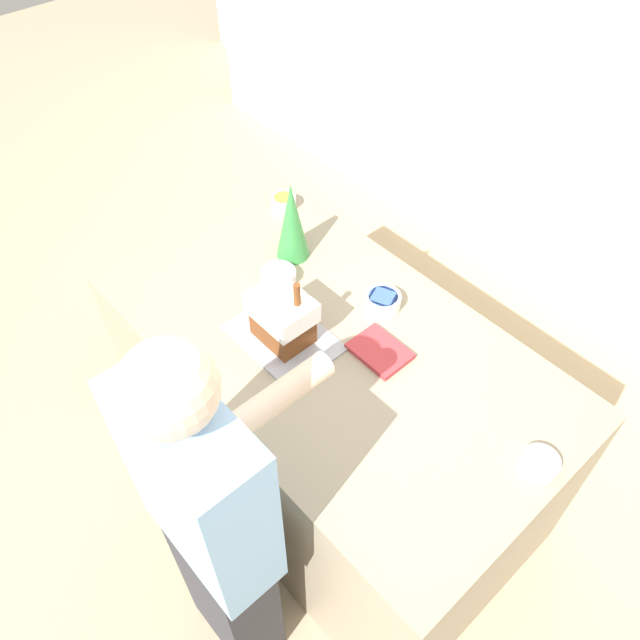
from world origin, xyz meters
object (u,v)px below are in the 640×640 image
Objects in this scene: person at (213,530)px; candy_bowl_near_tray_left at (278,276)px; gingerbread_house at (282,317)px; baking_tray at (284,337)px; decorative_tree at (292,221)px; candy_bowl_far_right at (382,300)px; candy_bowl_behind_tray at (540,463)px; cookbook at (380,351)px; candy_bowl_center_rear at (284,202)px.

candy_bowl_near_tray_left is at bearing 129.37° from person.
baking_tray is at bearing -153.55° from gingerbread_house.
decorative_tree is 0.47m from candy_bowl_far_right.
candy_bowl_far_right is 0.99× the size of candy_bowl_near_tray_left.
gingerbread_house is at bearing -44.64° from decorative_tree.
decorative_tree is 2.92× the size of candy_bowl_behind_tray.
decorative_tree is at bearing 169.65° from cookbook.
candy_bowl_center_rear is (-0.58, 0.49, 0.03)m from baking_tray.
gingerbread_house reaches higher than candy_bowl_near_tray_left.
cookbook is at bearing -176.36° from candy_bowl_behind_tray.
person is (-0.52, -0.84, -0.08)m from candy_bowl_behind_tray.
baking_tray is at bearing -164.85° from candy_bowl_behind_tray.
cookbook is 0.12× the size of person.
candy_bowl_center_rear is at bearing 161.99° from cookbook.
baking_tray is 3.64× the size of candy_bowl_center_rear.
gingerbread_house is at bearing 26.45° from baking_tray.
person is (0.11, -0.80, -0.06)m from cookbook.
candy_bowl_behind_tray is 0.87× the size of candy_bowl_far_right.
candy_bowl_near_tray_left is (-0.24, 0.17, 0.02)m from baking_tray.
candy_bowl_center_rear is at bearing 132.00° from person.
cookbook is at bearing -18.01° from candy_bowl_center_rear.
decorative_tree is 3.20× the size of candy_bowl_center_rear.
candy_bowl_center_rear is at bearing 137.66° from candy_bowl_near_tray_left.
decorative_tree reaches higher than gingerbread_house.
gingerbread_house is 2.62× the size of candy_bowl_center_rear.
gingerbread_house is at bearing -143.37° from cookbook.
cookbook is (-0.63, -0.04, -0.01)m from candy_bowl_behind_tray.
baking_tray is 3.32× the size of candy_bowl_behind_tray.
baking_tray is 0.76m from candy_bowl_center_rear.
baking_tray is at bearing 123.32° from person.
gingerbread_house is 0.40m from candy_bowl_far_right.
baking_tray is 0.35m from cookbook.
candy_bowl_far_right is at bearing -8.80° from candy_bowl_center_rear.
person is at bearing -52.05° from decorative_tree.
candy_bowl_far_right is at bearing 71.83° from baking_tray.
decorative_tree reaches higher than baking_tray.
candy_bowl_center_rear is (-0.26, 0.17, -0.14)m from decorative_tree.
candy_bowl_behind_tray is (0.91, 0.25, 0.02)m from baking_tray.
gingerbread_house is at bearing -164.85° from candy_bowl_behind_tray.
candy_bowl_far_right is 1.27× the size of candy_bowl_center_rear.
decorative_tree reaches higher than candy_bowl_behind_tray.
candy_bowl_far_right is 0.42m from candy_bowl_near_tray_left.
candy_bowl_near_tray_left is at bearing 144.08° from gingerbread_house.
candy_bowl_center_rear is at bearing 140.17° from gingerbread_house.
gingerbread_house is 0.36m from cookbook.
candy_bowl_near_tray_left is (-0.36, -0.20, -0.00)m from candy_bowl_far_right.
candy_bowl_near_tray_left is 0.52m from cookbook.
person reaches higher than baking_tray.
decorative_tree is at bearing -172.09° from candy_bowl_far_right.
cookbook is (0.28, 0.21, 0.01)m from baking_tray.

